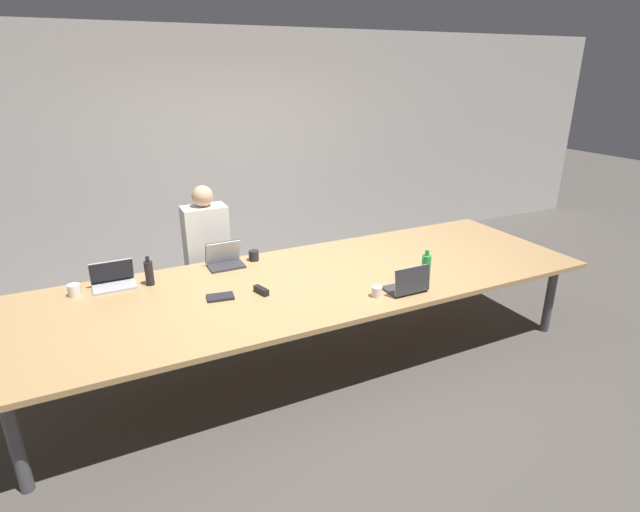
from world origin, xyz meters
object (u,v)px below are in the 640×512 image
at_px(cup_far_midleft, 254,256).
at_px(stapler, 261,291).
at_px(laptop_far_midleft, 225,259).
at_px(bottle_far_left, 149,273).
at_px(laptop_near_midright, 408,284).
at_px(person_far_midleft, 208,259).
at_px(cup_far_left, 74,290).
at_px(cup_near_midright, 377,292).
at_px(bottle_near_midright, 426,267).
at_px(laptop_far_left, 113,279).

distance_m(cup_far_midleft, stapler, 0.72).
height_order(laptop_far_midleft, bottle_far_left, bottle_far_left).
bearing_deg(laptop_near_midright, person_far_midleft, -53.02).
relative_size(cup_far_left, stapler, 0.60).
bearing_deg(cup_near_midright, bottle_near_midright, 10.14).
distance_m(cup_far_left, stapler, 1.43).
distance_m(laptop_far_midleft, cup_near_midright, 1.42).
bearing_deg(laptop_near_midright, cup_far_left, -24.89).
bearing_deg(bottle_near_midright, cup_near_midright, -169.86).
xyz_separation_m(cup_far_midleft, bottle_far_left, (-0.93, -0.14, 0.06)).
xyz_separation_m(cup_near_midright, stapler, (-0.77, 0.44, -0.02)).
xyz_separation_m(cup_far_midleft, laptop_far_left, (-1.19, -0.05, 0.02)).
height_order(laptop_far_midleft, laptop_near_midright, laptop_near_midright).
distance_m(cup_far_midleft, laptop_far_left, 1.19).
distance_m(cup_far_midleft, bottle_far_left, 0.94).
relative_size(cup_far_midleft, bottle_near_midright, 0.36).
xyz_separation_m(laptop_near_midright, bottle_far_left, (-1.77, 1.04, 0.04)).
height_order(laptop_near_midright, stapler, laptop_near_midright).
bearing_deg(cup_far_left, bottle_near_midright, -19.93).
relative_size(laptop_near_midright, cup_far_left, 3.34).
bearing_deg(bottle_far_left, laptop_near_midright, -30.33).
height_order(laptop_far_midleft, cup_near_midright, laptop_far_midleft).
xyz_separation_m(bottle_near_midright, laptop_far_left, (-2.31, 0.99, -0.05)).
bearing_deg(cup_near_midright, cup_far_left, 153.36).
bearing_deg(stapler, bottle_near_midright, -30.64).
bearing_deg(cup_far_left, cup_near_midright, -26.64).
height_order(cup_far_midleft, laptop_near_midright, laptop_near_midright).
relative_size(cup_far_midleft, cup_far_left, 1.00).
distance_m(laptop_far_left, stapler, 1.20).
relative_size(laptop_near_midright, bottle_near_midright, 1.19).
height_order(bottle_far_left, stapler, bottle_far_left).
height_order(cup_far_midleft, cup_far_left, same).
bearing_deg(cup_far_midleft, laptop_near_midright, -54.29).
relative_size(cup_near_midright, stapler, 0.52).
height_order(laptop_near_midright, cup_near_midright, laptop_near_midright).
height_order(cup_far_left, stapler, cup_far_left).
height_order(cup_near_midright, cup_far_left, cup_far_left).
distance_m(laptop_far_midleft, person_far_midleft, 0.42).
distance_m(cup_near_midright, cup_far_left, 2.31).
height_order(laptop_far_midleft, cup_far_midleft, laptop_far_midleft).
height_order(cup_near_midright, bottle_near_midright, bottle_near_midright).
xyz_separation_m(laptop_near_midright, cup_near_midright, (-0.26, 0.04, -0.03)).
height_order(laptop_near_midright, bottle_far_left, bottle_far_left).
bearing_deg(laptop_near_midright, stapler, -25.14).
bearing_deg(laptop_far_left, laptop_near_midright, -29.01).
distance_m(laptop_far_midleft, laptop_near_midright, 1.62).
bearing_deg(bottle_far_left, cup_far_midleft, 8.70).
bearing_deg(stapler, cup_far_left, 139.57).
bearing_deg(bottle_far_left, cup_far_left, 175.69).
xyz_separation_m(laptop_near_midright, bottle_near_midright, (0.27, 0.14, 0.05)).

